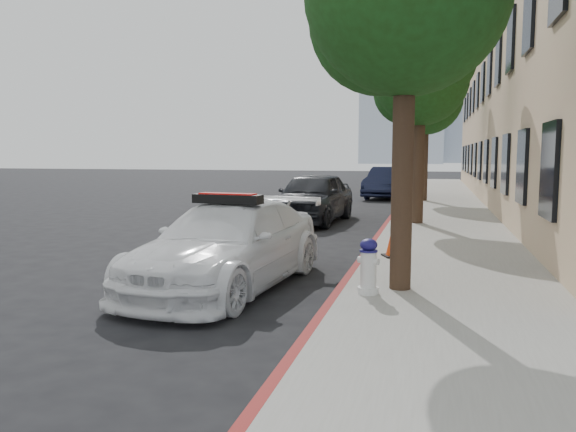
{
  "coord_description": "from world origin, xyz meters",
  "views": [
    {
      "loc": [
        3.34,
        -10.03,
        2.06
      ],
      "look_at": [
        0.9,
        -0.7,
        1.0
      ],
      "focal_mm": 35.0,
      "sensor_mm": 36.0,
      "label": 1
    }
  ],
  "objects_px": {
    "parked_car_mid": "(313,197)",
    "police_car": "(228,245)",
    "parked_car_far": "(388,183)",
    "traffic_cone": "(394,238)",
    "fire_hydrant": "(368,267)"
  },
  "relations": [
    {
      "from": "parked_car_mid",
      "to": "police_car",
      "type": "bearing_deg",
      "value": -82.84
    },
    {
      "from": "parked_car_mid",
      "to": "traffic_cone",
      "type": "distance_m",
      "value": 6.74
    },
    {
      "from": "police_car",
      "to": "parked_car_mid",
      "type": "height_order",
      "value": "parked_car_mid"
    },
    {
      "from": "fire_hydrant",
      "to": "police_car",
      "type": "bearing_deg",
      "value": -168.1
    },
    {
      "from": "parked_car_mid",
      "to": "fire_hydrant",
      "type": "xyz_separation_m",
      "value": [
        2.74,
        -9.04,
        -0.24
      ]
    },
    {
      "from": "parked_car_far",
      "to": "traffic_cone",
      "type": "height_order",
      "value": "parked_car_far"
    },
    {
      "from": "police_car",
      "to": "parked_car_mid",
      "type": "xyz_separation_m",
      "value": [
        -0.51,
        8.57,
        0.1
      ]
    },
    {
      "from": "police_car",
      "to": "traffic_cone",
      "type": "relative_size",
      "value": 6.47
    },
    {
      "from": "parked_car_far",
      "to": "police_car",
      "type": "bearing_deg",
      "value": -86.09
    },
    {
      "from": "fire_hydrant",
      "to": "traffic_cone",
      "type": "xyz_separation_m",
      "value": [
        0.14,
        2.95,
        -0.01
      ]
    },
    {
      "from": "police_car",
      "to": "parked_car_far",
      "type": "relative_size",
      "value": 1.06
    },
    {
      "from": "parked_car_far",
      "to": "fire_hydrant",
      "type": "height_order",
      "value": "parked_car_far"
    },
    {
      "from": "parked_car_far",
      "to": "traffic_cone",
      "type": "bearing_deg",
      "value": -78.19
    },
    {
      "from": "police_car",
      "to": "parked_car_far",
      "type": "xyz_separation_m",
      "value": [
        0.93,
        18.73,
        0.07
      ]
    },
    {
      "from": "police_car",
      "to": "parked_car_far",
      "type": "bearing_deg",
      "value": 93.69
    }
  ]
}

